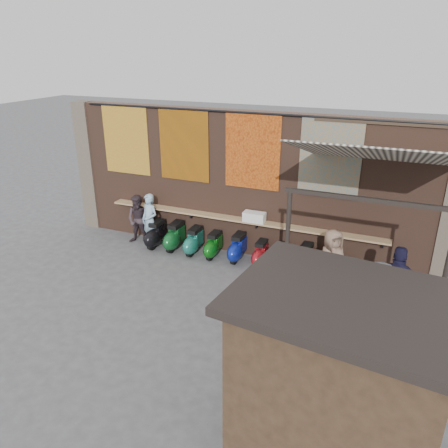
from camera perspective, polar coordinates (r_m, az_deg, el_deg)
name	(u,v)px	position (r m, az deg, el deg)	size (l,w,h in m)	color
ground	(204,295)	(10.62, -2.66, -9.28)	(70.00, 70.00, 0.00)	#474749
brick_wall	(244,185)	(12.08, 2.60, 5.15)	(10.00, 0.40, 4.00)	brown
pier_left	(90,166)	(14.61, -17.08, 7.23)	(0.50, 0.50, 4.00)	#4C4238
eating_counter	(239,220)	(12.05, 1.93, 0.58)	(8.00, 0.32, 0.05)	#9E7A51
shelf_box	(254,217)	(11.82, 3.97, 0.92)	(0.59, 0.29, 0.26)	white
tapestry_redgold	(126,140)	(13.27, -12.68, 10.66)	(1.50, 0.02, 2.00)	maroon
tapestry_sun	(184,145)	(12.30, -5.25, 10.21)	(1.50, 0.02, 2.00)	orange
tapestry_orange	(252,151)	(11.52, 3.73, 9.44)	(1.50, 0.02, 2.00)	#BC5617
tapestry_multi	(330,159)	(11.06, 13.67, 8.31)	(1.50, 0.02, 2.00)	#236A82
hang_rail	(242,112)	(11.44, 2.37, 14.36)	(0.06, 0.06, 9.50)	black
scooter_stool_0	(156,234)	(13.04, -8.85, -1.33)	(0.37, 0.82, 0.78)	black
scooter_stool_1	(175,236)	(12.79, -6.40, -1.62)	(0.38, 0.85, 0.80)	#0F4E20
scooter_stool_2	(194,241)	(12.50, -3.94, -2.24)	(0.36, 0.80, 0.76)	#1A695B
scooter_stool_3	(214,245)	(12.27, -1.36, -2.78)	(0.34, 0.75, 0.71)	#0C5511
scooter_stool_4	(238,248)	(12.07, 1.80, -3.12)	(0.36, 0.80, 0.76)	navy
scooter_stool_5	(260,254)	(11.85, 4.79, -3.88)	(0.32, 0.72, 0.68)	maroon
scooter_stool_6	(282,258)	(11.68, 7.54, -4.38)	(0.33, 0.74, 0.70)	navy
scooter_stool_7	(305,260)	(11.59, 10.59, -4.62)	(0.37, 0.81, 0.77)	#8C3C0C
scooter_stool_8	(332,265)	(11.48, 13.87, -5.25)	(0.35, 0.78, 0.74)	black
diner_left	(150,220)	(12.98, -9.66, 0.47)	(0.58, 0.38, 1.60)	#90B6D1
diner_right	(139,220)	(13.21, -11.04, 0.56)	(0.73, 0.57, 1.51)	#33282D
shopper_navy	(396,289)	(9.68, 21.52, -7.91)	(1.10, 0.46, 1.88)	#191633
shopper_grey	(376,306)	(9.01, 19.22, -10.10)	(1.19, 0.68, 1.84)	#5D5D62
shopper_tan	(331,262)	(10.61, 13.82, -4.87)	(0.81, 0.52, 1.65)	#8A6B58
market_stall	(337,390)	(6.36, 14.53, -20.23)	(2.45, 1.84, 2.65)	black
stall_roof	(348,300)	(5.54, 15.92, -9.53)	(2.74, 2.11, 0.12)	black
stall_sign	(359,316)	(6.75, 17.26, -11.40)	(1.20, 0.04, 0.50)	gold
stall_shelf	(352,369)	(7.31, 16.38, -17.67)	(2.03, 0.10, 0.06)	#473321
awning_canvas	(380,155)	(9.29, 19.66, 8.54)	(3.20, 3.40, 0.03)	beige
awning_ledger	(387,122)	(10.78, 20.57, 12.36)	(3.30, 0.08, 0.12)	#33261C
awning_header	(369,200)	(7.97, 18.45, 3.02)	(3.00, 0.08, 0.08)	black
awning_post_left	(286,264)	(8.75, 8.08, -5.20)	(0.09, 0.09, 3.10)	black
awning_post_right	(441,292)	(8.62, 26.53, -8.00)	(0.09, 0.09, 3.10)	black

